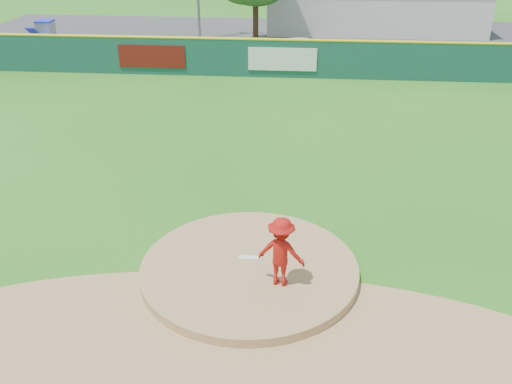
# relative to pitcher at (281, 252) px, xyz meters

# --- Properties ---
(ground) EXTENTS (120.00, 120.00, 0.00)m
(ground) POSITION_rel_pitcher_xyz_m (-0.82, 0.67, -1.13)
(ground) COLOR #286B19
(ground) RESTS_ON ground
(pitchers_mound) EXTENTS (5.50, 5.50, 0.50)m
(pitchers_mound) POSITION_rel_pitcher_xyz_m (-0.82, 0.67, -1.13)
(pitchers_mound) COLOR #9E774C
(pitchers_mound) RESTS_ON ground
(pitching_rubber) EXTENTS (0.60, 0.15, 0.04)m
(pitching_rubber) POSITION_rel_pitcher_xyz_m (-0.82, 0.97, -0.86)
(pitching_rubber) COLOR white
(pitching_rubber) RESTS_ON pitchers_mound
(infield_dirt_arc) EXTENTS (15.40, 15.40, 0.01)m
(infield_dirt_arc) POSITION_rel_pitcher_xyz_m (-0.82, -2.33, -1.12)
(infield_dirt_arc) COLOR #9E774C
(infield_dirt_arc) RESTS_ON ground
(parking_lot) EXTENTS (44.00, 16.00, 0.02)m
(parking_lot) POSITION_rel_pitcher_xyz_m (-0.82, 27.67, -1.12)
(parking_lot) COLOR #38383A
(parking_lot) RESTS_ON ground
(pitcher) EXTENTS (1.26, 0.90, 1.76)m
(pitcher) POSITION_rel_pitcher_xyz_m (0.00, 0.00, 0.00)
(pitcher) COLOR #A5120E
(pitcher) RESTS_ON pitchers_mound
(van) EXTENTS (4.75, 2.69, 1.25)m
(van) POSITION_rel_pitcher_xyz_m (0.45, 22.37, -0.48)
(van) COLOR white
(van) RESTS_ON parking_lot
(pool_building_grp) EXTENTS (15.20, 8.20, 3.31)m
(pool_building_grp) POSITION_rel_pitcher_xyz_m (5.18, 32.66, 0.54)
(pool_building_grp) COLOR silver
(pool_building_grp) RESTS_ON ground
(fence_banners) EXTENTS (10.59, 0.04, 1.20)m
(fence_banners) POSITION_rel_pitcher_xyz_m (-4.29, 18.59, -0.13)
(fence_banners) COLOR #60120D
(fence_banners) RESTS_ON ground
(playground_slide) EXTENTS (1.00, 2.83, 1.56)m
(playground_slide) POSITION_rel_pitcher_xyz_m (-16.44, 25.07, -0.34)
(playground_slide) COLOR #1B25E7
(playground_slide) RESTS_ON ground
(outfield_fence) EXTENTS (40.00, 0.14, 2.07)m
(outfield_fence) POSITION_rel_pitcher_xyz_m (-0.82, 18.67, -0.04)
(outfield_fence) COLOR #14433A
(outfield_fence) RESTS_ON ground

